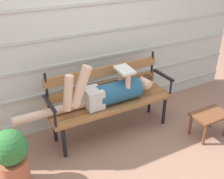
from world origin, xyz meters
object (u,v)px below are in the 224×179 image
reclining_person (108,92)px  footstool (210,118)px  potted_plant (12,158)px  park_bench (109,96)px

reclining_person → footstool: bearing=-30.7°
potted_plant → reclining_person: bearing=15.3°
footstool → potted_plant: bearing=172.3°
park_bench → potted_plant: 1.34m
footstool → park_bench: bearing=145.3°
reclining_person → potted_plant: bearing=-164.7°
reclining_person → footstool: size_ratio=3.86×
reclining_person → footstool: 1.30m
park_bench → potted_plant: park_bench is taller
reclining_person → potted_plant: reclining_person is taller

